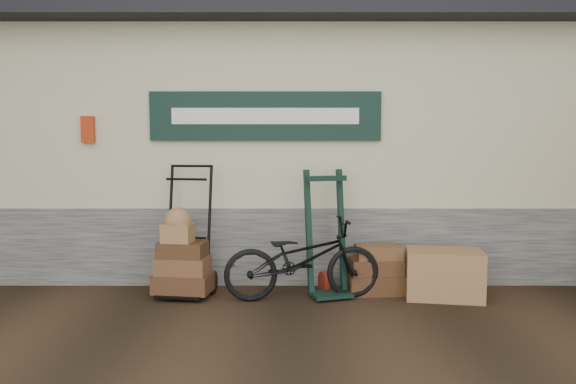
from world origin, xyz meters
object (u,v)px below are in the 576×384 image
object	(u,v)px
porter_trolley	(187,229)
suitcase_stack	(376,269)
green_barrow	(327,233)
wicker_hamper	(444,274)
bicycle	(302,255)

from	to	relation	value
porter_trolley	suitcase_stack	bearing A→B (deg)	9.67
green_barrow	suitcase_stack	size ratio (longest dim) A/B	2.23
wicker_hamper	green_barrow	bearing A→B (deg)	175.85
wicker_hamper	bicycle	xyz separation A→B (m)	(-1.52, -0.07, 0.22)
green_barrow	wicker_hamper	xyz separation A→B (m)	(1.25, -0.09, -0.42)
porter_trolley	wicker_hamper	bearing A→B (deg)	5.47
suitcase_stack	wicker_hamper	size ratio (longest dim) A/B	0.77
porter_trolley	bicycle	bearing A→B (deg)	-1.47
green_barrow	suitcase_stack	world-z (taller)	green_barrow
suitcase_stack	bicycle	world-z (taller)	bicycle
green_barrow	suitcase_stack	xyz separation A→B (m)	(0.55, 0.10, -0.41)
green_barrow	porter_trolley	bearing A→B (deg)	160.92
porter_trolley	wicker_hamper	distance (m)	2.81
green_barrow	wicker_hamper	size ratio (longest dim) A/B	1.72
porter_trolley	green_barrow	size ratio (longest dim) A/B	1.06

